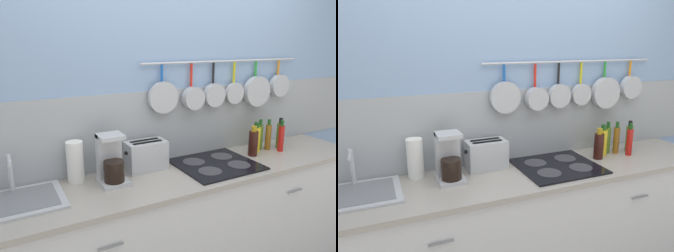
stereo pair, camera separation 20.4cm
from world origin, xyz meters
The scene contains 14 objects.
wall_back centered at (0.00, 0.32, 1.28)m, with size 7.20×0.15×2.60m.
cabinet_base centered at (0.00, 0.00, 0.44)m, with size 2.77×0.54×0.88m.
countertop centered at (0.00, 0.00, 0.89)m, with size 2.81×0.57×0.03m.
sink_basin centered at (-1.11, 0.08, 0.93)m, with size 0.51×0.38×0.24m.
paper_towel_roll centered at (-0.74, 0.21, 1.04)m, with size 0.10×0.10×0.26m.
coffee_maker centered at (-0.55, 0.10, 1.04)m, with size 0.17×0.19×0.31m.
toaster centered at (-0.27, 0.19, 1.01)m, with size 0.29×0.15×0.20m.
cooktop centered at (0.20, 0.02, 0.92)m, with size 0.55×0.50×0.01m.
bottle_dish_soap centered at (0.57, 0.05, 1.01)m, with size 0.07×0.07×0.23m.
bottle_hot_sauce centered at (0.65, 0.11, 1.02)m, with size 0.07×0.07×0.24m.
bottle_sesame_oil centered at (0.72, 0.14, 1.02)m, with size 0.05×0.05×0.25m.
bottle_vinegar centered at (0.78, 0.10, 1.02)m, with size 0.05×0.05×0.25m.
bottle_cooking_wine centered at (0.83, 0.02, 1.02)m, with size 0.05×0.05×0.25m.
bottle_olive_oil centered at (0.90, 0.09, 1.02)m, with size 0.05×0.05×0.25m.
Camera 1 is at (-1.15, -1.74, 1.76)m, focal length 35.00 mm.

